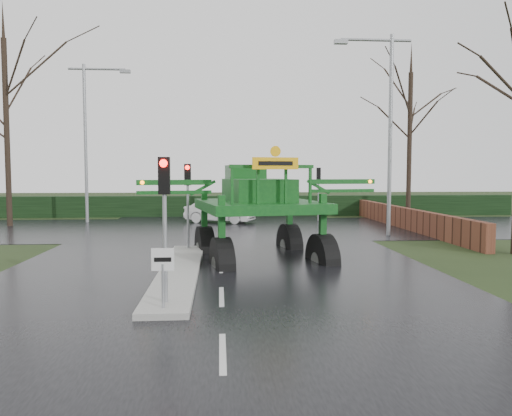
{
  "coord_description": "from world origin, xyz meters",
  "views": [
    {
      "loc": [
        -0.04,
        -12.54,
        3.16
      ],
      "look_at": [
        1.17,
        3.96,
        2.0
      ],
      "focal_mm": 35.0,
      "sensor_mm": 36.0,
      "label": 1
    }
  ],
  "objects": [
    {
      "name": "traffic_signal_mid",
      "position": [
        -1.3,
        7.49,
        2.59
      ],
      "size": [
        0.26,
        0.33,
        3.52
      ],
      "color": "gray",
      "rests_on": "ground"
    },
    {
      "name": "keep_left_sign",
      "position": [
        -1.3,
        -1.5,
        1.06
      ],
      "size": [
        0.5,
        0.07,
        1.35
      ],
      "color": "gray",
      "rests_on": "ground"
    },
    {
      "name": "street_light_left_far",
      "position": [
        -8.19,
        20.0,
        5.99
      ],
      "size": [
        3.85,
        0.3,
        10.0
      ],
      "color": "gray",
      "rests_on": "ground"
    },
    {
      "name": "street_light_right",
      "position": [
        8.19,
        12.0,
        5.99
      ],
      "size": [
        3.85,
        0.3,
        10.0
      ],
      "color": "gray",
      "rests_on": "ground"
    },
    {
      "name": "tree_left_far",
      "position": [
        -12.5,
        18.0,
        7.15
      ],
      "size": [
        7.7,
        7.7,
        13.26
      ],
      "color": "black",
      "rests_on": "ground"
    },
    {
      "name": "white_sedan",
      "position": [
        -0.02,
        19.04,
        0.0
      ],
      "size": [
        4.63,
        3.01,
        1.44
      ],
      "primitive_type": "imported",
      "rotation": [
        0.0,
        0.0,
        1.2
      ],
      "color": "silver",
      "rests_on": "ground"
    },
    {
      "name": "hedge_row",
      "position": [
        0.0,
        24.0,
        0.75
      ],
      "size": [
        44.0,
        0.9,
        1.5
      ],
      "primitive_type": "cube",
      "color": "black",
      "rests_on": "ground"
    },
    {
      "name": "traffic_signal_far",
      "position": [
        6.5,
        20.01,
        2.59
      ],
      "size": [
        0.26,
        0.33,
        3.52
      ],
      "rotation": [
        0.0,
        0.0,
        3.14
      ],
      "color": "gray",
      "rests_on": "ground"
    },
    {
      "name": "crop_sprayer",
      "position": [
        -0.01,
        4.36,
        2.41
      ],
      "size": [
        8.98,
        6.35,
        5.09
      ],
      "rotation": [
        0.0,
        0.0,
        0.19
      ],
      "color": "black",
      "rests_on": "ground"
    },
    {
      "name": "road_cross",
      "position": [
        0.0,
        16.0,
        0.01
      ],
      "size": [
        80.0,
        12.0,
        0.02
      ],
      "primitive_type": "cube",
      "color": "black",
      "rests_on": "ground"
    },
    {
      "name": "tree_right_far",
      "position": [
        13.0,
        21.0,
        6.5
      ],
      "size": [
        7.0,
        7.0,
        12.05
      ],
      "color": "black",
      "rests_on": "ground"
    },
    {
      "name": "median_island",
      "position": [
        -1.3,
        3.0,
        0.09
      ],
      "size": [
        1.2,
        10.0,
        0.16
      ],
      "primitive_type": "cube",
      "color": "gray",
      "rests_on": "ground"
    },
    {
      "name": "road_main",
      "position": [
        0.0,
        10.0,
        0.0
      ],
      "size": [
        14.0,
        80.0,
        0.02
      ],
      "primitive_type": "cube",
      "color": "black",
      "rests_on": "ground"
    },
    {
      "name": "ground",
      "position": [
        0.0,
        0.0,
        0.0
      ],
      "size": [
        140.0,
        140.0,
        0.0
      ],
      "primitive_type": "plane",
      "color": "black",
      "rests_on": "ground"
    },
    {
      "name": "traffic_signal_near",
      "position": [
        -1.3,
        -1.01,
        2.59
      ],
      "size": [
        0.26,
        0.33,
        3.52
      ],
      "color": "gray",
      "rests_on": "ground"
    },
    {
      "name": "brick_wall",
      "position": [
        10.5,
        16.0,
        0.6
      ],
      "size": [
        0.4,
        20.0,
        1.2
      ],
      "primitive_type": "cube",
      "color": "#592D1E",
      "rests_on": "ground"
    }
  ]
}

